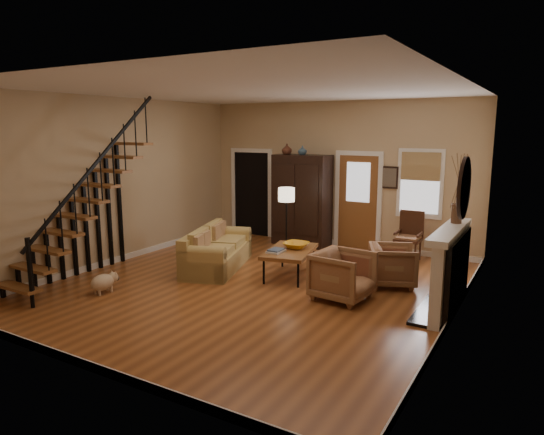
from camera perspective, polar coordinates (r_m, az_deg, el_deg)
The scene contains 15 objects.
room at distance 9.86m, azimuth 1.41°, elevation 3.53°, with size 7.00×7.33×3.30m.
staircase at distance 9.05m, azimuth -21.72°, elevation 2.78°, with size 0.94×2.80×3.20m, color brown, non-canonical shape.
fireplace at distance 7.66m, azimuth 20.45°, elevation -4.97°, with size 0.33×1.95×2.30m.
armoire at distance 11.27m, azimuth 3.53°, elevation 2.04°, with size 1.30×0.60×2.10m, color black, non-canonical shape.
vase_a at distance 11.24m, azimuth 1.76°, elevation 8.05°, with size 0.24×0.24×0.25m, color #4C2619.
vase_b at distance 11.05m, azimuth 3.60°, elevation 7.89°, with size 0.20×0.20×0.21m, color #334C60.
sofa at distance 9.49m, azimuth -6.44°, elevation -3.76°, with size 0.87×2.01×0.75m, color tan, non-canonical shape.
coffee_table at distance 8.94m, azimuth 2.10°, elevation -5.37°, with size 0.77×1.33×0.51m, color brown, non-canonical shape.
bowl at distance 8.97m, azimuth 2.85°, elevation -3.28°, with size 0.45×0.45×0.11m, color orange.
books at distance 8.67m, azimuth 0.47°, elevation -3.92°, with size 0.24×0.33×0.06m, color beige, non-canonical shape.
armchair_left at distance 7.82m, azimuth 8.33°, elevation -6.78°, with size 0.83×0.86×0.78m, color brown.
armchair_right at distance 8.66m, azimuth 14.00°, elevation -5.48°, with size 0.77×0.79×0.72m, color brown.
floor_lamp at distance 10.09m, azimuth 1.69°, elevation -0.68°, with size 0.34×0.34×1.49m, color black, non-canonical shape.
side_chair at distance 10.30m, azimuth 15.76°, elevation -2.18°, with size 0.54×0.54×1.02m, color #3D2113, non-canonical shape.
dog at distance 8.54m, azimuth -19.32°, elevation -7.35°, with size 0.27×0.46×0.33m, color beige, non-canonical shape.
Camera 1 is at (4.31, -6.82, 2.68)m, focal length 32.00 mm.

